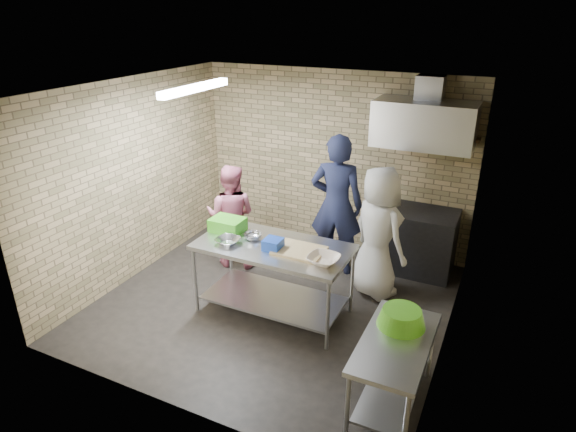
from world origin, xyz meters
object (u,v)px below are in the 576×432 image
object	(u,v)px
stove	(411,240)
bottle_red	(430,127)
prep_table	(274,279)
bottle_green	(461,131)
green_crate	(228,225)
green_basin	(401,317)
side_counter	(393,373)
woman_white	(378,233)
man_navy	(336,205)
blue_tub	(273,244)
woman_pink	(231,216)

from	to	relation	value
stove	bottle_red	bearing A→B (deg)	78.23
prep_table	bottle_green	xyz separation A→B (m)	(1.72, 2.06, 1.56)
green_crate	green_basin	xyz separation A→B (m)	(2.40, -0.80, -0.16)
side_counter	woman_white	bearing A→B (deg)	110.70
green_crate	woman_white	distance (m)	1.91
prep_table	woman_white	xyz separation A→B (m)	(1.00, 0.97, 0.41)
green_crate	bottle_red	xyz separation A→B (m)	(2.02, 1.94, 1.03)
prep_table	side_counter	distance (m)	1.95
green_basin	man_navy	xyz separation A→B (m)	(-1.39, 1.99, 0.16)
man_navy	bottle_red	bearing A→B (deg)	-152.64
blue_tub	woman_white	world-z (taller)	woman_white
prep_table	woman_white	distance (m)	1.45
prep_table	green_basin	world-z (taller)	green_basin
bottle_red	man_navy	distance (m)	1.63
green_crate	woman_white	world-z (taller)	woman_white
blue_tub	bottle_red	size ratio (longest dim) A/B	1.13
man_navy	woman_pink	xyz separation A→B (m)	(-1.42, -0.46, -0.24)
blue_tub	bottle_green	size ratio (longest dim) A/B	1.36
green_basin	woman_pink	xyz separation A→B (m)	(-2.81, 1.53, -0.08)
prep_table	bottle_red	distance (m)	2.91
stove	green_crate	distance (m)	2.66
side_counter	stove	world-z (taller)	stove
side_counter	woman_white	size ratio (longest dim) A/B	0.69
green_basin	woman_pink	distance (m)	3.20
stove	bottle_red	distance (m)	1.60
green_crate	blue_tub	size ratio (longest dim) A/B	2.00
prep_table	bottle_red	world-z (taller)	bottle_red
side_counter	green_basin	xyz separation A→B (m)	(-0.02, 0.25, 0.46)
green_basin	bottle_green	bearing A→B (deg)	89.58
stove	green_crate	xyz separation A→B (m)	(-1.97, -1.70, 0.55)
woman_pink	woman_white	size ratio (longest dim) A/B	0.87
stove	bottle_green	xyz separation A→B (m)	(0.45, 0.24, 1.57)
bottle_red	woman_pink	world-z (taller)	bottle_red
green_crate	bottle_green	distance (m)	3.26
prep_table	side_counter	size ratio (longest dim) A/B	1.53
man_navy	woman_pink	world-z (taller)	man_navy
stove	green_basin	world-z (taller)	green_basin
stove	green_crate	size ratio (longest dim) A/B	2.95
bottle_green	green_crate	bearing A→B (deg)	-141.20
green_crate	woman_pink	distance (m)	0.88
green_basin	bottle_red	xyz separation A→B (m)	(-0.38, 2.74, 1.19)
prep_table	green_crate	distance (m)	0.89
stove	green_basin	bearing A→B (deg)	-80.24
stove	woman_pink	bearing A→B (deg)	-157.82
prep_table	side_counter	world-z (taller)	prep_table
bottle_red	woman_white	distance (m)	1.63
prep_table	woman_white	bearing A→B (deg)	44.01
prep_table	man_navy	bearing A→B (deg)	76.94
bottle_red	bottle_green	xyz separation A→B (m)	(0.40, 0.00, -0.01)
green_crate	woman_pink	size ratio (longest dim) A/B	0.27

